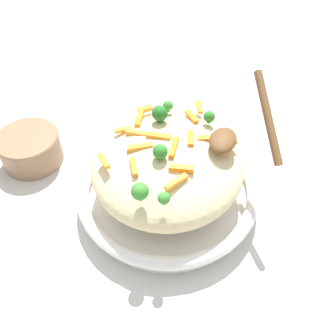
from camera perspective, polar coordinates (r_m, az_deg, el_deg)
ground_plane at (r=0.64m, az=-0.00°, el=-5.04°), size 2.40×2.40×0.00m
serving_bowl at (r=0.62m, az=-0.00°, el=-3.56°), size 0.31×0.31×0.05m
pasta_mound at (r=0.57m, az=-0.00°, el=0.57°), size 0.25×0.24×0.09m
carrot_piece_0 at (r=0.52m, az=0.94°, el=3.33°), size 0.04×0.01×0.01m
carrot_piece_1 at (r=0.51m, az=-5.51°, el=0.16°), size 0.03×0.02×0.01m
carrot_piece_2 at (r=0.50m, az=2.15°, el=-0.05°), size 0.02×0.04×0.01m
carrot_piece_3 at (r=0.56m, az=-5.12°, el=5.59°), size 0.01×0.03×0.01m
carrot_piece_4 at (r=0.54m, az=-1.52°, el=5.08°), size 0.01×0.04×0.01m
carrot_piece_5 at (r=0.52m, az=-10.20°, el=1.10°), size 0.03×0.03×0.01m
carrot_piece_6 at (r=0.57m, az=-7.27°, el=6.12°), size 0.02×0.03×0.01m
carrot_piece_7 at (r=0.54m, az=3.65°, el=4.74°), size 0.03×0.02×0.01m
carrot_piece_8 at (r=0.53m, az=-4.48°, el=3.36°), size 0.03×0.04×0.01m
carrot_piece_9 at (r=0.55m, az=6.49°, el=4.74°), size 0.02×0.04×0.01m
carrot_piece_10 at (r=0.49m, az=1.33°, el=-2.27°), size 0.04×0.03×0.01m
carrot_piece_11 at (r=0.60m, az=-3.74°, el=9.40°), size 0.03×0.03×0.01m
carrot_piece_12 at (r=0.59m, az=3.81°, el=8.21°), size 0.03×0.03×0.01m
carrot_piece_13 at (r=0.55m, az=9.52°, el=3.56°), size 0.03×0.03×0.01m
carrot_piece_14 at (r=0.59m, az=-4.62°, el=7.93°), size 0.04×0.02×0.01m
carrot_piece_15 at (r=0.61m, az=5.01°, el=9.69°), size 0.03×0.02×0.01m
broccoli_floret_0 at (r=0.57m, az=-1.33°, el=8.68°), size 0.03×0.03×0.03m
broccoli_floret_1 at (r=0.46m, az=-4.39°, el=-3.81°), size 0.02×0.02×0.03m
broccoli_floret_2 at (r=0.50m, az=-0.91°, el=2.51°), size 0.02×0.02×0.02m
broccoli_floret_3 at (r=0.60m, az=0.01°, el=9.94°), size 0.02×0.02×0.02m
broccoli_floret_4 at (r=0.58m, az=6.59°, el=8.13°), size 0.02×0.02×0.02m
broccoli_floret_5 at (r=0.46m, az=-0.66°, el=-4.87°), size 0.02×0.02×0.02m
serving_spoon at (r=0.53m, az=11.11°, el=5.58°), size 0.12×0.11×0.08m
companion_bowl at (r=0.73m, az=-21.17°, el=3.15°), size 0.12×0.12×0.06m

